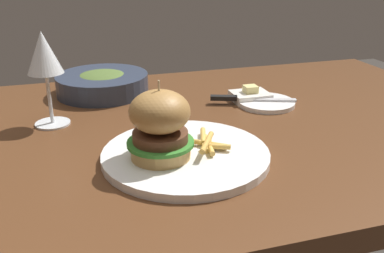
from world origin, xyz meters
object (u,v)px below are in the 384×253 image
at_px(soup_bowl, 103,83).
at_px(bread_plate, 266,103).
at_px(butter_dish, 250,96).
at_px(burger_sandwich, 160,125).
at_px(table_knife, 245,99).
at_px(main_plate, 186,155).
at_px(wine_glass, 44,57).

bearing_deg(soup_bowl, bread_plate, -29.29).
distance_m(butter_dish, soup_bowl, 0.36).
bearing_deg(burger_sandwich, soup_bowl, 97.10).
bearing_deg(bread_plate, table_knife, 159.99).
xyz_separation_m(butter_dish, soup_bowl, (-0.32, 0.15, 0.01)).
bearing_deg(main_plate, burger_sandwich, -168.76).
relative_size(wine_glass, bread_plate, 1.46).
xyz_separation_m(main_plate, butter_dish, (0.23, 0.25, 0.00)).
bearing_deg(burger_sandwich, wine_glass, 125.94).
relative_size(wine_glass, butter_dish, 2.20).
bearing_deg(bread_plate, main_plate, -140.05).
bearing_deg(main_plate, wine_glass, 133.52).
bearing_deg(butter_dish, bread_plate, -59.07).
xyz_separation_m(wine_glass, soup_bowl, (0.12, 0.18, -0.11)).
distance_m(wine_glass, table_knife, 0.43).
relative_size(main_plate, wine_glass, 1.50).
distance_m(table_knife, butter_dish, 0.03).
bearing_deg(main_plate, soup_bowl, 103.34).
distance_m(burger_sandwich, wine_glass, 0.30).
height_order(main_plate, wine_glass, wine_glass).
height_order(wine_glass, soup_bowl, wine_glass).
height_order(main_plate, burger_sandwich, burger_sandwich).
xyz_separation_m(main_plate, wine_glass, (-0.21, 0.22, 0.13)).
height_order(table_knife, butter_dish, butter_dish).
xyz_separation_m(wine_glass, butter_dish, (0.44, 0.02, -0.13)).
bearing_deg(soup_bowl, burger_sandwich, -82.90).
xyz_separation_m(main_plate, soup_bowl, (-0.09, 0.40, 0.02)).
xyz_separation_m(bread_plate, butter_dish, (-0.02, 0.04, 0.01)).
relative_size(burger_sandwich, bread_plate, 1.00).
bearing_deg(butter_dish, main_plate, -132.46).
height_order(wine_glass, bread_plate, wine_glass).
relative_size(bread_plate, butter_dish, 1.51).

